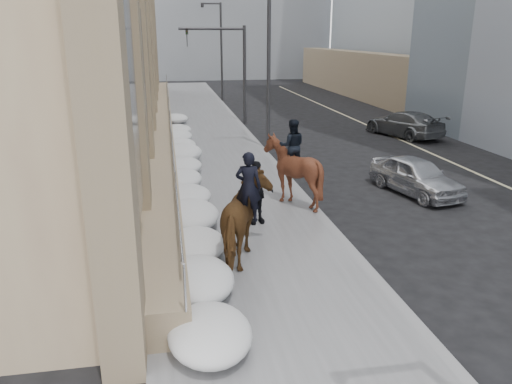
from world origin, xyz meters
TOP-DOWN VIEW (x-y plane):
  - ground at (0.00, 0.00)m, footprint 140.00×140.00m
  - sidewalk at (0.00, 10.00)m, footprint 5.00×80.00m
  - curb at (2.62, 10.00)m, footprint 0.24×80.00m
  - lane_line at (10.50, 10.00)m, footprint 0.15×70.00m
  - bg_building_far at (-6.00, 72.00)m, footprint 24.00×12.00m
  - streetlight_mid at (2.74, 14.00)m, footprint 1.71×0.24m
  - streetlight_far at (2.74, 34.00)m, footprint 1.71×0.24m
  - traffic_signal at (2.07, 22.00)m, footprint 4.10×0.22m
  - snow_bank at (-1.42, 8.11)m, footprint 1.70×18.10m
  - mounted_horse_left at (-0.18, 1.51)m, footprint 1.76×2.70m
  - mounted_horse_right at (1.97, 5.53)m, footprint 2.09×2.27m
  - pedestrian at (0.49, 4.00)m, footprint 1.17×0.65m
  - car_silver at (6.68, 6.16)m, footprint 2.41×4.14m
  - car_grey at (11.08, 16.14)m, footprint 3.43×5.27m

SIDE VIEW (x-z plane):
  - ground at x=0.00m, z-range 0.00..0.00m
  - lane_line at x=10.50m, z-range 0.00..0.01m
  - sidewalk at x=0.00m, z-range 0.00..0.12m
  - curb at x=2.62m, z-range 0.00..0.12m
  - snow_bank at x=-1.42m, z-range 0.09..0.85m
  - car_silver at x=6.68m, z-range 0.00..1.32m
  - car_grey at x=11.08m, z-range 0.00..1.42m
  - pedestrian at x=0.49m, z-range 0.12..2.00m
  - mounted_horse_left at x=-0.18m, z-range -0.13..2.58m
  - mounted_horse_right at x=1.97m, z-range -0.07..2.70m
  - traffic_signal at x=2.07m, z-range 1.00..7.00m
  - streetlight_mid at x=2.74m, z-range 0.58..8.58m
  - streetlight_far at x=2.74m, z-range 0.58..8.58m
  - bg_building_far at x=-6.00m, z-range 0.00..20.00m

